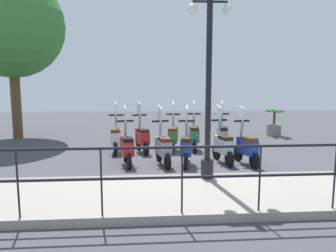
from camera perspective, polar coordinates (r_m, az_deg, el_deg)
ground_plane at (r=9.40m, az=3.15°, el=-5.58°), size 28.00×28.00×0.00m
promenade_walkway at (r=6.39m, az=6.89°, el=-11.58°), size 2.20×20.00×0.15m
fence_railing at (r=5.17m, az=9.31°, el=-6.88°), size 0.04×16.03×1.07m
lamp_post_near at (r=6.79m, az=7.05°, el=5.28°), size 0.26×0.90×3.96m
tree_large at (r=13.74m, az=-25.66°, el=15.49°), size 3.83×3.83×6.10m
potted_palm at (r=13.69m, az=17.97°, el=0.26°), size 1.06×0.66×1.05m
scooter_near_0 at (r=8.79m, az=13.51°, el=-3.52°), size 1.21×0.51×1.54m
scooter_near_1 at (r=8.84m, az=9.55°, el=-3.35°), size 1.22×0.48×1.54m
scooter_near_2 at (r=8.53m, az=3.19°, el=-3.67°), size 1.23×0.47×1.54m
scooter_near_3 at (r=8.50m, az=-0.86°, el=-3.69°), size 1.22×0.49×1.54m
scooter_near_4 at (r=8.58m, az=-7.16°, el=-3.65°), size 1.23×0.47×1.54m
scooter_far_0 at (r=10.45m, az=9.42°, el=-1.58°), size 1.23×0.46×1.54m
scooter_far_1 at (r=10.35m, az=4.56°, el=-1.59°), size 1.23×0.44×1.54m
scooter_far_2 at (r=10.20m, az=0.85°, el=-1.71°), size 1.23×0.45×1.54m
scooter_far_3 at (r=10.00m, az=-4.53°, el=-1.94°), size 1.21×0.53×1.54m
scooter_far_4 at (r=10.06m, az=-9.06°, el=-1.95°), size 1.23×0.44×1.54m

